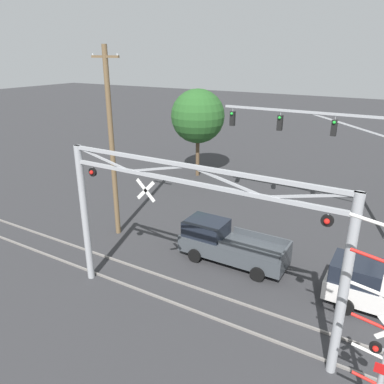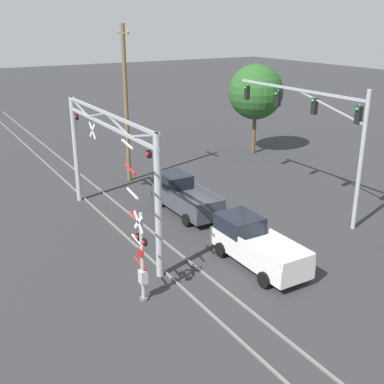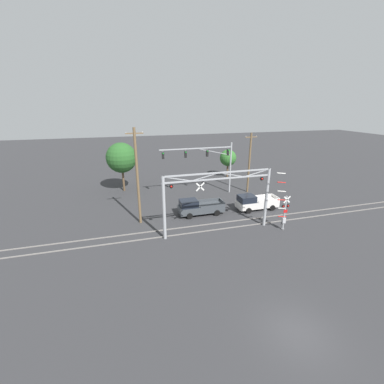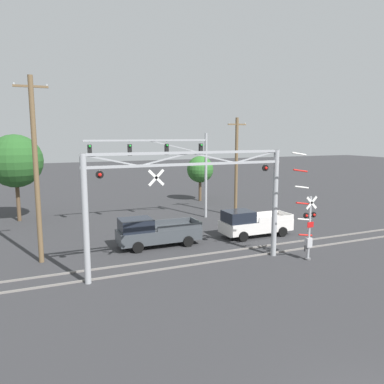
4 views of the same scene
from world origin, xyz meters
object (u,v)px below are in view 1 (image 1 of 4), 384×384
Objects in this scene: crossing_signal_mast at (378,368)px; utility_pole_left at (112,144)px; pickup_truck_lead at (227,244)px; background_tree_far_left_verge at (198,116)px; traffic_signal_span at (347,145)px; crossing_gantry at (190,226)px.

crossing_signal_mast is 15.86m from utility_pole_left.
pickup_truck_lead is 0.74× the size of background_tree_far_left_verge.
pickup_truck_lead is 0.52× the size of utility_pole_left.
background_tree_far_left_verge is (-12.50, 5.01, -0.11)m from traffic_signal_span.
utility_pole_left is 12.18m from background_tree_far_left_verge.
crossing_gantry is 8.79m from utility_pole_left.
utility_pole_left reaches higher than background_tree_far_left_verge.
traffic_signal_span is at bearing -21.84° from background_tree_far_left_verge.
background_tree_far_left_verge is (-15.83, 17.86, 3.06)m from crossing_signal_mast.
crossing_gantry is at bearing -29.64° from utility_pole_left.
utility_pole_left reaches higher than pickup_truck_lead.
pickup_truck_lead is (-0.59, 4.70, -3.12)m from crossing_gantry.
crossing_signal_mast is 9.72m from pickup_truck_lead.
crossing_signal_mast is 0.61× the size of traffic_signal_span.
traffic_signal_span is 1.43× the size of background_tree_far_left_verge.
crossing_gantry is 1.54× the size of background_tree_far_left_verge.
pickup_truck_lead is at bearing 3.34° from utility_pole_left.
pickup_truck_lead is 8.28m from utility_pole_left.
utility_pole_left is (-14.39, 5.77, 3.33)m from crossing_signal_mast.
crossing_gantry is at bearing -107.12° from traffic_signal_span.
crossing_gantry reaches higher than crossing_signal_mast.
crossing_gantry is 5.67m from pickup_truck_lead.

